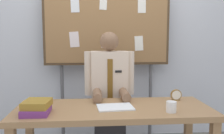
% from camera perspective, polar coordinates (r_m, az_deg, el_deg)
% --- Properties ---
extents(back_wall, '(6.40, 0.08, 2.70)m').
position_cam_1_polar(back_wall, '(3.33, -1.38, 6.78)').
color(back_wall, silver).
rests_on(back_wall, ground_plane).
extents(desk, '(1.77, 0.68, 0.72)m').
position_cam_1_polar(desk, '(2.29, 0.32, -11.46)').
color(desk, '#9E754C').
rests_on(desk, ground_plane).
extents(person, '(0.55, 0.56, 1.42)m').
position_cam_1_polar(person, '(2.78, -0.60, -7.60)').
color(person, '#2D2D33').
rests_on(person, ground_plane).
extents(bulletin_board, '(1.58, 0.09, 2.03)m').
position_cam_1_polar(bulletin_board, '(3.13, -1.18, 9.39)').
color(bulletin_board, '#4C3823').
rests_on(bulletin_board, ground_plane).
extents(book_stack, '(0.23, 0.26, 0.11)m').
position_cam_1_polar(book_stack, '(2.16, -17.08, -8.93)').
color(book_stack, '#72337F').
rests_on(book_stack, desk).
extents(open_notebook, '(0.34, 0.26, 0.01)m').
position_cam_1_polar(open_notebook, '(2.25, 0.75, -9.29)').
color(open_notebook, white).
rests_on(open_notebook, desk).
extents(desk_clock, '(0.11, 0.04, 0.11)m').
position_cam_1_polar(desk_clock, '(2.58, 14.62, -6.38)').
color(desk_clock, olive).
rests_on(desk_clock, desk).
extents(coffee_mug, '(0.09, 0.09, 0.09)m').
position_cam_1_polar(coffee_mug, '(2.17, 13.58, -8.97)').
color(coffee_mug, white).
rests_on(coffee_mug, desk).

